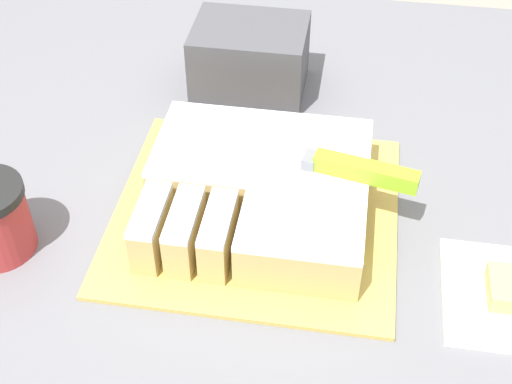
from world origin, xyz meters
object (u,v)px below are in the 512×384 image
(knife, at_px, (342,167))
(storage_box, at_px, (250,58))
(cake_board, at_px, (256,213))
(cake, at_px, (260,190))

(knife, height_order, storage_box, storage_box)
(cake_board, distance_m, cake, 0.04)
(storage_box, bearing_deg, cake_board, -79.03)
(knife, bearing_deg, cake, 18.16)
(cake_board, distance_m, knife, 0.13)
(cake_board, relative_size, storage_box, 2.11)
(cake, relative_size, knife, 0.91)
(knife, relative_size, storage_box, 1.76)
(cake_board, bearing_deg, cake, 43.63)
(cake_board, xyz_separation_m, cake, (0.00, 0.00, 0.04))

